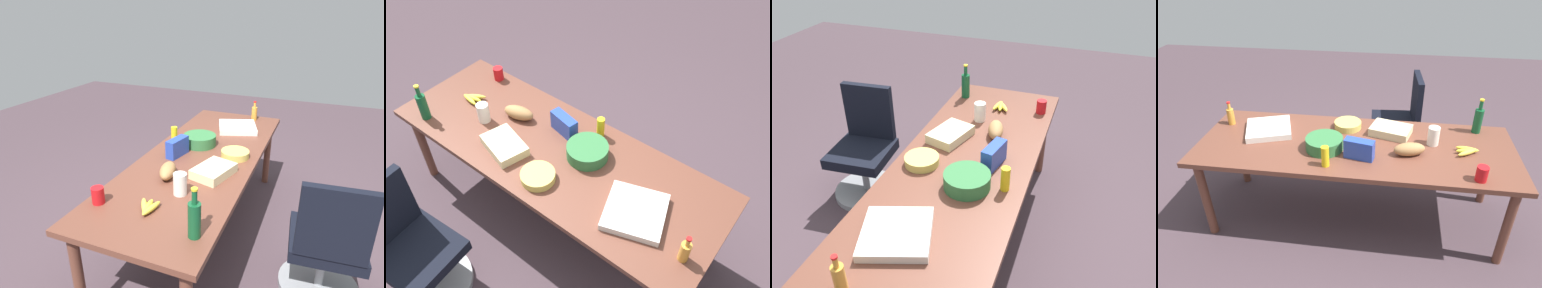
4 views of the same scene
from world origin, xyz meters
TOP-DOWN VIEW (x-y plane):
  - ground_plane at (0.00, 0.00)m, footprint 10.00×10.00m
  - conference_table at (0.00, 0.00)m, footprint 2.50×0.90m
  - office_chair at (-0.35, -1.03)m, footprint 0.56×0.56m
  - bread_loaf at (-0.42, 0.10)m, footprint 0.26×0.17m
  - wine_bottle at (-0.98, -0.33)m, footprint 0.08×0.08m
  - salad_bowl at (0.22, 0.10)m, footprint 0.32×0.32m
  - pizza_box at (0.74, -0.10)m, footprint 0.46×0.46m
  - red_solo_cup at (-0.90, 0.35)m, footprint 0.09×0.09m
  - chip_bag_blue at (-0.06, 0.19)m, footprint 0.23×0.12m
  - chip_bowl at (0.09, -0.26)m, footprint 0.28×0.28m
  - mustard_bottle at (0.17, 0.33)m, footprint 0.06×0.06m
  - dressing_bottle at (1.11, -0.19)m, footprint 0.07×0.07m
  - sheet_cake at (-0.27, -0.20)m, footprint 0.37×0.30m
  - mayo_jar at (-0.61, -0.08)m, footprint 0.10×0.10m
  - banana_bunch at (-0.86, 0.02)m, footprint 0.18×0.15m

SIDE VIEW (x-z plane):
  - ground_plane at x=0.00m, z-range 0.00..0.00m
  - office_chair at x=-0.35m, z-range -0.11..0.84m
  - conference_table at x=0.00m, z-range 0.31..1.06m
  - banana_bunch at x=-0.86m, z-range 0.76..0.80m
  - pizza_box at x=0.74m, z-range 0.75..0.80m
  - chip_bowl at x=0.09m, z-range 0.75..0.81m
  - sheet_cake at x=-0.27m, z-range 0.75..0.82m
  - salad_bowl at x=0.22m, z-range 0.75..0.85m
  - bread_loaf at x=-0.42m, z-range 0.75..0.85m
  - red_solo_cup at x=-0.90m, z-range 0.75..0.86m
  - chip_bag_blue at x=-0.06m, z-range 0.75..0.90m
  - mayo_jar at x=-0.61m, z-range 0.75..0.90m
  - mustard_bottle at x=0.17m, z-range 0.75..0.91m
  - dressing_bottle at x=1.11m, z-range 0.73..0.94m
  - wine_bottle at x=-0.98m, z-range 0.72..1.02m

